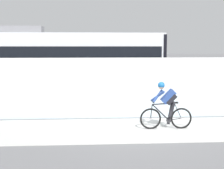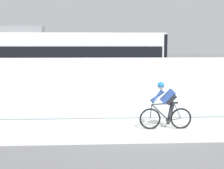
{
  "view_description": "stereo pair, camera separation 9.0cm",
  "coord_description": "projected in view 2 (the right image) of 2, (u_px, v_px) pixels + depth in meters",
  "views": [
    {
      "loc": [
        -1.89,
        -10.61,
        2.8
      ],
      "look_at": [
        -1.04,
        2.35,
        1.25
      ],
      "focal_mm": 52.17,
      "sensor_mm": 36.0,
      "label": 1
    },
    {
      "loc": [
        -1.8,
        -10.61,
        2.8
      ],
      "look_at": [
        -1.04,
        2.35,
        1.25
      ],
      "focal_mm": 52.17,
      "sensor_mm": 36.0,
      "label": 2
    }
  ],
  "objects": [
    {
      "name": "ground_plane",
      "position": [
        147.0,
        129.0,
        10.96
      ],
      "size": [
        200.0,
        200.0,
        0.0
      ],
      "primitive_type": "plane",
      "color": "slate"
    },
    {
      "name": "tram_rail_far",
      "position": [
        125.0,
        95.0,
        18.46
      ],
      "size": [
        32.0,
        0.08,
        0.01
      ],
      "primitive_type": "cube",
      "color": "#595654",
      "rests_on": "ground"
    },
    {
      "name": "tram_rail_near",
      "position": [
        128.0,
        99.0,
        17.03
      ],
      "size": [
        32.0,
        0.08,
        0.01
      ],
      "primitive_type": "cube",
      "color": "#595654",
      "rests_on": "ground"
    },
    {
      "name": "cyclist_on_bike",
      "position": [
        166.0,
        106.0,
        10.9
      ],
      "size": [
        1.77,
        0.58,
        1.61
      ],
      "color": "black",
      "rests_on": "ground"
    },
    {
      "name": "glass_parapet",
      "position": [
        139.0,
        103.0,
        12.72
      ],
      "size": [
        32.0,
        0.05,
        1.12
      ],
      "primitive_type": "cube",
      "color": "silver",
      "rests_on": "ground"
    },
    {
      "name": "bike_path_deck",
      "position": [
        147.0,
        129.0,
        10.95
      ],
      "size": [
        32.0,
        3.2,
        0.01
      ],
      "primitive_type": "cube",
      "color": "beige",
      "rests_on": "ground"
    },
    {
      "name": "concrete_barrier_wall",
      "position": [
        134.0,
        83.0,
        14.44
      ],
      "size": [
        32.0,
        0.36,
        2.27
      ],
      "primitive_type": "cube",
      "color": "white",
      "rests_on": "ground"
    },
    {
      "name": "tram",
      "position": [
        59.0,
        63.0,
        17.31
      ],
      "size": [
        11.06,
        2.54,
        3.81
      ],
      "color": "silver",
      "rests_on": "ground"
    }
  ]
}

